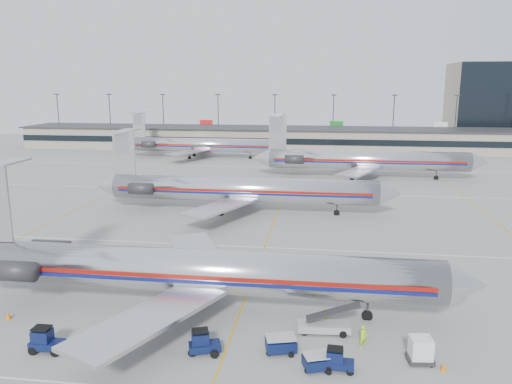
% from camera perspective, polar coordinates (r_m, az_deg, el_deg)
% --- Properties ---
extents(ground, '(260.00, 260.00, 0.00)m').
position_cam_1_polar(ground, '(48.19, -0.48, -10.11)').
color(ground, gray).
rests_on(ground, ground).
extents(apron_markings, '(160.00, 0.15, 0.02)m').
position_cam_1_polar(apron_markings, '(57.48, 0.96, -6.35)').
color(apron_markings, silver).
rests_on(apron_markings, ground).
extents(terminal, '(162.00, 17.00, 6.25)m').
position_cam_1_polar(terminal, '(143.03, 5.20, 6.09)').
color(terminal, gray).
rests_on(terminal, ground).
extents(light_mast_row, '(163.60, 0.40, 15.28)m').
position_cam_1_polar(light_mast_row, '(156.54, 5.48, 8.60)').
color(light_mast_row, '#38383D').
rests_on(light_mast_row, ground).
extents(distant_building, '(30.00, 20.00, 25.00)m').
position_cam_1_polar(distant_building, '(180.95, 26.02, 9.17)').
color(distant_building, tan).
rests_on(distant_building, ground).
extents(jet_foreground, '(45.28, 26.66, 11.85)m').
position_cam_1_polar(jet_foreground, '(41.68, -7.72, -8.81)').
color(jet_foreground, silver).
rests_on(jet_foreground, ground).
extents(jet_second_row, '(45.07, 26.54, 11.80)m').
position_cam_1_polar(jet_second_row, '(72.41, -2.20, 0.34)').
color(jet_second_row, silver).
rests_on(jet_second_row, ground).
extents(jet_third_row, '(45.89, 28.23, 12.55)m').
position_cam_1_polar(jet_third_row, '(101.22, 12.07, 3.62)').
color(jet_third_row, silver).
rests_on(jet_third_row, ground).
extents(jet_back_row, '(42.09, 25.89, 11.51)m').
position_cam_1_polar(jet_back_row, '(127.32, -6.54, 5.39)').
color(jet_back_row, silver).
rests_on(jet_back_row, ground).
extents(tug_left, '(2.27, 1.22, 1.85)m').
position_cam_1_polar(tug_left, '(39.08, -22.97, -15.38)').
color(tug_left, '#0A143A').
rests_on(tug_left, ground).
extents(tug_center, '(2.40, 1.74, 1.76)m').
position_cam_1_polar(tug_center, '(36.21, -6.10, -16.78)').
color(tug_center, '#0A143A').
rests_on(tug_center, ground).
extents(tug_right, '(2.02, 1.10, 1.60)m').
position_cam_1_polar(tug_right, '(34.63, 9.25, -18.47)').
color(tug_right, '#0A143A').
rests_on(tug_right, ground).
extents(cart_inner, '(2.36, 1.90, 1.18)m').
position_cam_1_polar(cart_inner, '(36.30, 2.85, -16.96)').
color(cart_inner, '#0A143A').
rests_on(cart_inner, ground).
extents(cart_outer, '(2.24, 1.87, 1.08)m').
position_cam_1_polar(cart_outer, '(34.67, 7.12, -18.66)').
color(cart_outer, '#0A143A').
rests_on(cart_outer, ground).
extents(uld_container, '(1.81, 1.56, 1.78)m').
position_cam_1_polar(uld_container, '(36.71, 18.30, -16.77)').
color(uld_container, '#2D2D30').
rests_on(uld_container, ground).
extents(belt_loader, '(4.70, 1.70, 2.46)m').
position_cam_1_polar(belt_loader, '(39.04, 7.90, -14.79)').
color(belt_loader, '#999999').
rests_on(belt_loader, ground).
extents(ramp_worker_near, '(0.72, 0.69, 1.66)m').
position_cam_1_polar(ramp_worker_near, '(37.50, 12.16, -15.86)').
color(ramp_worker_near, '#94E815').
rests_on(ramp_worker_near, ground).
extents(ramp_worker_far, '(0.80, 0.66, 1.52)m').
position_cam_1_polar(ramp_worker_far, '(39.83, 7.98, -14.05)').
color(ramp_worker_far, '#B5D313').
rests_on(ramp_worker_far, ground).
extents(cone_right, '(0.48, 0.48, 0.58)m').
position_cam_1_polar(cone_right, '(36.56, 20.65, -18.18)').
color(cone_right, orange).
rests_on(cone_right, ground).
extents(cone_left, '(0.60, 0.60, 0.65)m').
position_cam_1_polar(cone_left, '(45.34, -26.46, -12.52)').
color(cone_left, orange).
rests_on(cone_left, ground).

